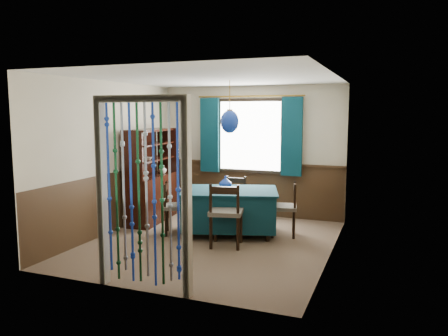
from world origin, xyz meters
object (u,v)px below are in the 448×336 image
at_px(chair_far, 234,199).
at_px(vase_table, 226,183).
at_px(chair_near, 226,213).
at_px(pendant_lamp, 230,122).
at_px(bowl_shelf, 147,158).
at_px(sideboard, 151,189).
at_px(vase_sideboard, 162,169).
at_px(chair_right, 285,208).
at_px(dining_table, 230,208).
at_px(chair_left, 175,207).

distance_m(chair_far, vase_table, 0.80).
xyz_separation_m(chair_near, chair_far, (-0.37, 1.39, -0.07)).
height_order(pendant_lamp, vase_table, pendant_lamp).
xyz_separation_m(pendant_lamp, bowl_shelf, (-1.60, 0.08, -0.66)).
distance_m(sideboard, vase_sideboard, 0.48).
relative_size(chair_near, chair_right, 1.11).
relative_size(dining_table, vase_table, 8.95).
xyz_separation_m(dining_table, vase_table, (-0.09, 0.03, 0.41)).
bearing_deg(sideboard, chair_near, -33.16).
bearing_deg(chair_near, bowl_shelf, 145.05).
distance_m(dining_table, vase_sideboard, 1.79).
bearing_deg(chair_near, chair_far, 92.58).
distance_m(dining_table, vase_table, 0.42).
bearing_deg(pendant_lamp, chair_left, -159.64).
relative_size(dining_table, bowl_shelf, 8.29).
relative_size(chair_right, vase_sideboard, 4.90).
distance_m(bowl_shelf, vase_sideboard, 0.61).
bearing_deg(chair_near, vase_table, 99.22).
distance_m(chair_right, sideboard, 2.54).
distance_m(chair_left, pendant_lamp, 1.66).
bearing_deg(bowl_shelf, chair_near, -22.75).
bearing_deg(vase_sideboard, dining_table, -21.64).
relative_size(dining_table, chair_far, 2.14).
distance_m(sideboard, bowl_shelf, 0.64).
height_order(chair_near, vase_table, chair_near).
height_order(dining_table, sideboard, sideboard).
distance_m(chair_left, chair_right, 1.81).
height_order(chair_near, chair_far, chair_near).
xyz_separation_m(chair_far, pendant_lamp, (0.18, -0.72, 1.40)).
distance_m(vase_table, bowl_shelf, 1.55).
relative_size(chair_near, vase_table, 4.85).
height_order(chair_right, sideboard, sideboard).
xyz_separation_m(chair_far, sideboard, (-1.48, -0.41, 0.15)).
distance_m(pendant_lamp, bowl_shelf, 1.73).
bearing_deg(vase_sideboard, chair_near, -36.08).
distance_m(chair_left, vase_table, 0.92).
xyz_separation_m(pendant_lamp, vase_sideboard, (-1.60, 0.63, -0.91)).
relative_size(chair_right, bowl_shelf, 4.05).
bearing_deg(vase_sideboard, pendant_lamp, -21.64).
bearing_deg(dining_table, vase_sideboard, 140.82).
bearing_deg(bowl_shelf, vase_table, -1.72).
bearing_deg(chair_near, vase_sideboard, 131.72).
relative_size(chair_right, sideboard, 0.51).
height_order(chair_far, pendant_lamp, pendant_lamp).
bearing_deg(chair_left, sideboard, -151.80).
bearing_deg(sideboard, chair_far, 10.24).
bearing_deg(dining_table, sideboard, 151.74).
bearing_deg(vase_table, pendant_lamp, -22.23).
distance_m(chair_near, sideboard, 2.09).
relative_size(chair_far, vase_sideboard, 4.69).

